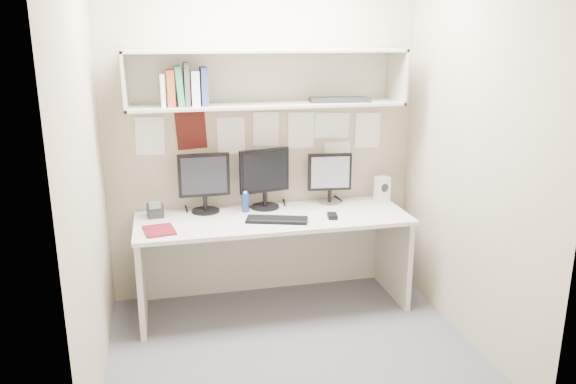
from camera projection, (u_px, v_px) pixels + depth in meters
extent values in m
cube|color=#4E4E54|center=(293.00, 350.00, 3.73)|extent=(2.40, 2.00, 0.01)
cube|color=tan|center=(263.00, 132.00, 4.32)|extent=(2.40, 0.02, 2.60)
cube|color=tan|center=(347.00, 207.00, 2.44)|extent=(2.40, 0.02, 2.60)
cube|color=tan|center=(84.00, 169.00, 3.12)|extent=(0.02, 2.00, 2.60)
cube|color=tan|center=(473.00, 150.00, 3.64)|extent=(0.02, 2.00, 2.60)
cube|color=beige|center=(273.00, 218.00, 4.14)|extent=(2.00, 0.70, 0.03)
cube|color=beige|center=(265.00, 248.00, 4.55)|extent=(1.96, 0.02, 0.70)
cube|color=beige|center=(268.00, 105.00, 4.07)|extent=(2.00, 0.38, 0.02)
cube|color=beige|center=(267.00, 51.00, 3.97)|extent=(2.00, 0.38, 0.02)
cube|color=beige|center=(263.00, 76.00, 4.19)|extent=(2.00, 0.02, 0.40)
cube|color=beige|center=(124.00, 81.00, 3.81)|extent=(0.02, 0.38, 0.40)
cube|color=beige|center=(396.00, 76.00, 4.23)|extent=(0.02, 0.38, 0.40)
cylinder|color=black|center=(206.00, 211.00, 4.24)|extent=(0.21, 0.21, 0.02)
cylinder|color=black|center=(205.00, 203.00, 4.22)|extent=(0.03, 0.03, 0.11)
cube|color=black|center=(204.00, 175.00, 4.17)|extent=(0.38, 0.04, 0.33)
cube|color=black|center=(204.00, 176.00, 4.15)|extent=(0.33, 0.01, 0.28)
cylinder|color=black|center=(265.00, 207.00, 4.33)|extent=(0.22, 0.22, 0.02)
cylinder|color=black|center=(265.00, 199.00, 4.32)|extent=(0.04, 0.04, 0.11)
cube|color=black|center=(264.00, 171.00, 4.27)|extent=(0.39, 0.12, 0.34)
cube|color=black|center=(265.00, 171.00, 4.25)|extent=(0.34, 0.07, 0.29)
cylinder|color=#A5A5AA|center=(329.00, 203.00, 4.45)|extent=(0.19, 0.19, 0.01)
cylinder|color=black|center=(330.00, 196.00, 4.43)|extent=(0.03, 0.03, 0.09)
cube|color=black|center=(330.00, 172.00, 4.39)|extent=(0.35, 0.07, 0.29)
cube|color=#B0B0B5|center=(330.00, 172.00, 4.37)|extent=(0.30, 0.04, 0.25)
cube|color=black|center=(277.00, 220.00, 4.02)|extent=(0.47, 0.28, 0.02)
cube|color=black|center=(332.00, 216.00, 4.09)|extent=(0.08, 0.12, 0.03)
cube|color=silver|center=(382.00, 189.00, 4.51)|extent=(0.12, 0.12, 0.19)
cylinder|color=black|center=(385.00, 188.00, 4.46)|extent=(0.07, 0.02, 0.07)
cylinder|color=navy|center=(245.00, 203.00, 4.22)|extent=(0.05, 0.05, 0.15)
cylinder|color=white|center=(245.00, 193.00, 4.19)|extent=(0.03, 0.03, 0.02)
cube|color=maroon|center=(159.00, 230.00, 3.82)|extent=(0.23, 0.27, 0.01)
cube|color=black|center=(155.00, 210.00, 4.10)|extent=(0.12, 0.11, 0.10)
cube|color=#4C6659|center=(155.00, 205.00, 4.04)|extent=(0.08, 0.02, 0.06)
cube|color=silver|center=(163.00, 90.00, 3.86)|extent=(0.03, 0.18, 0.22)
cube|color=#A6421E|center=(171.00, 88.00, 3.87)|extent=(0.05, 0.18, 0.25)
cube|color=#297C53|center=(179.00, 86.00, 3.88)|extent=(0.04, 0.18, 0.27)
cube|color=#434448|center=(187.00, 84.00, 3.88)|extent=(0.03, 0.18, 0.30)
cube|color=white|center=(195.00, 88.00, 3.90)|extent=(0.06, 0.18, 0.24)
cube|color=navy|center=(204.00, 86.00, 3.91)|extent=(0.05, 0.18, 0.27)
cube|color=black|center=(340.00, 100.00, 4.16)|extent=(0.46, 0.22, 0.03)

